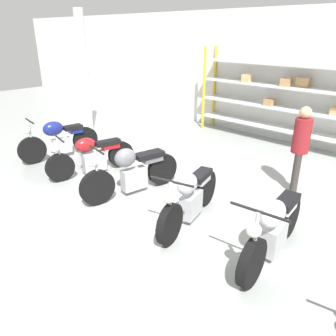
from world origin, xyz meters
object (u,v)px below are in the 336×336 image
(shelving_rack, at_px, (280,96))
(motorcycle_red, at_px, (91,156))
(motorcycle_grey, at_px, (132,171))
(motorcycle_white, at_px, (274,229))
(motorcycle_silver, at_px, (190,197))
(motorcycle_blue, at_px, (59,139))
(person_browsing, at_px, (301,143))

(shelving_rack, xyz_separation_m, motorcycle_red, (-1.90, -4.94, -0.90))
(motorcycle_grey, bearing_deg, shelving_rack, -175.62)
(motorcycle_grey, xyz_separation_m, motorcycle_white, (2.94, 0.06, -0.02))
(motorcycle_red, xyz_separation_m, motorcycle_silver, (2.90, -0.03, 0.03))
(shelving_rack, distance_m, motorcycle_silver, 5.15)
(shelving_rack, height_order, motorcycle_grey, shelving_rack)
(motorcycle_blue, height_order, motorcycle_grey, motorcycle_grey)
(motorcycle_white, distance_m, person_browsing, 2.40)
(motorcycle_silver, relative_size, motorcycle_white, 0.99)
(shelving_rack, height_order, motorcycle_red, shelving_rack)
(motorcycle_grey, distance_m, person_browsing, 3.28)
(motorcycle_blue, bearing_deg, motorcycle_grey, 96.85)
(motorcycle_silver, distance_m, motorcycle_white, 1.45)
(shelving_rack, relative_size, motorcycle_silver, 2.36)
(motorcycle_red, height_order, person_browsing, person_browsing)
(shelving_rack, distance_m, motorcycle_white, 5.54)
(shelving_rack, relative_size, person_browsing, 2.75)
(shelving_rack, relative_size, motorcycle_blue, 2.32)
(motorcycle_white, bearing_deg, motorcycle_red, -95.65)
(motorcycle_red, bearing_deg, motorcycle_silver, 101.14)
(motorcycle_blue, height_order, motorcycle_silver, motorcycle_blue)
(motorcycle_silver, bearing_deg, motorcycle_blue, -105.51)
(motorcycle_red, height_order, motorcycle_silver, motorcycle_silver)
(shelving_rack, bearing_deg, motorcycle_grey, -95.67)
(shelving_rack, relative_size, motorcycle_red, 2.33)
(motorcycle_grey, height_order, motorcycle_silver, motorcycle_grey)
(motorcycle_blue, xyz_separation_m, motorcycle_white, (5.80, 0.01, -0.03))
(shelving_rack, bearing_deg, motorcycle_red, -111.07)
(motorcycle_grey, relative_size, motorcycle_silver, 1.06)
(motorcycle_grey, bearing_deg, motorcycle_silver, 99.50)
(shelving_rack, bearing_deg, motorcycle_white, -63.49)
(motorcycle_grey, bearing_deg, person_browsing, 145.43)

